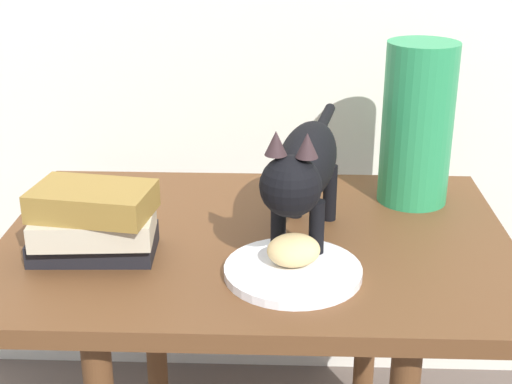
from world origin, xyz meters
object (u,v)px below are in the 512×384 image
at_px(side_table, 256,273).
at_px(bread_roll, 294,250).
at_px(cat, 304,167).
at_px(book_stack, 93,223).
at_px(plate, 293,271).
at_px(green_vase, 417,124).

xyz_separation_m(side_table, bread_roll, (0.06, -0.13, 0.11)).
bearing_deg(cat, bread_roll, -98.65).
bearing_deg(book_stack, side_table, 18.78).
relative_size(plate, book_stack, 1.02).
xyz_separation_m(plate, bread_roll, (0.00, 0.01, 0.03)).
bearing_deg(bread_roll, cat, 81.35).
relative_size(plate, bread_roll, 2.59).
relative_size(side_table, cat, 1.79).
bearing_deg(side_table, plate, -65.73).
distance_m(side_table, cat, 0.22).
height_order(side_table, bread_roll, bread_roll).
distance_m(plate, bread_roll, 0.03).
bearing_deg(plate, book_stack, 170.92).
relative_size(plate, cat, 0.44).
distance_m(bread_roll, green_vase, 0.39).
bearing_deg(green_vase, bread_roll, -126.86).
height_order(side_table, cat, cat).
bearing_deg(green_vase, plate, -126.35).
bearing_deg(cat, side_table, 163.53).
xyz_separation_m(book_stack, green_vase, (0.53, 0.25, 0.09)).
relative_size(bread_roll, cat, 0.17).
bearing_deg(cat, green_vase, 42.91).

